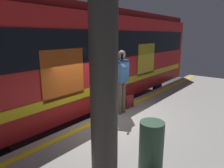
{
  "coord_description": "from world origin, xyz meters",
  "views": [
    {
      "loc": [
        4.11,
        3.79,
        3.24
      ],
      "look_at": [
        -0.24,
        0.3,
        1.9
      ],
      "focal_mm": 32.81,
      "sensor_mm": 36.0,
      "label": 1
    }
  ],
  "objects_px": {
    "train_carriage": "(84,55)",
    "station_column": "(104,83)",
    "passenger": "(121,77)",
    "trash_bin": "(151,145)",
    "handbag": "(128,101)"
  },
  "relations": [
    {
      "from": "train_carriage",
      "to": "trash_bin",
      "type": "height_order",
      "value": "train_carriage"
    },
    {
      "from": "handbag",
      "to": "trash_bin",
      "type": "height_order",
      "value": "trash_bin"
    },
    {
      "from": "station_column",
      "to": "trash_bin",
      "type": "relative_size",
      "value": 3.94
    },
    {
      "from": "train_carriage",
      "to": "station_column",
      "type": "relative_size",
      "value": 3.61
    },
    {
      "from": "handbag",
      "to": "passenger",
      "type": "bearing_deg",
      "value": 11.55
    },
    {
      "from": "train_carriage",
      "to": "station_column",
      "type": "height_order",
      "value": "station_column"
    },
    {
      "from": "handbag",
      "to": "trash_bin",
      "type": "bearing_deg",
      "value": 41.49
    },
    {
      "from": "handbag",
      "to": "station_column",
      "type": "distance_m",
      "value": 4.02
    },
    {
      "from": "passenger",
      "to": "station_column",
      "type": "xyz_separation_m",
      "value": [
        2.73,
        1.72,
        0.57
      ]
    },
    {
      "from": "trash_bin",
      "to": "station_column",
      "type": "bearing_deg",
      "value": -11.04
    },
    {
      "from": "passenger",
      "to": "station_column",
      "type": "relative_size",
      "value": 0.55
    },
    {
      "from": "handbag",
      "to": "station_column",
      "type": "bearing_deg",
      "value": 29.22
    },
    {
      "from": "passenger",
      "to": "trash_bin",
      "type": "relative_size",
      "value": 2.17
    },
    {
      "from": "train_carriage",
      "to": "handbag",
      "type": "height_order",
      "value": "train_carriage"
    },
    {
      "from": "passenger",
      "to": "trash_bin",
      "type": "height_order",
      "value": "passenger"
    }
  ]
}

